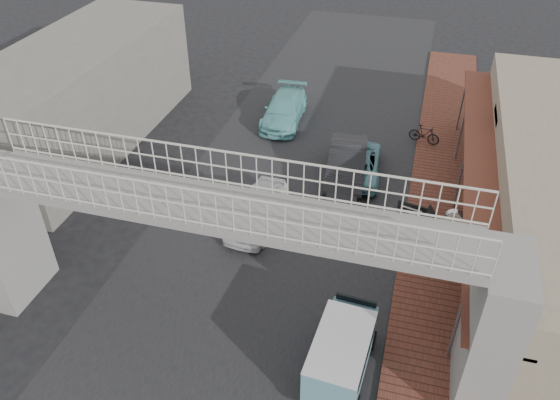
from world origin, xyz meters
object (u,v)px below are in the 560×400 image
Objects in this scene: motorcycle_near at (467,216)px; arrow_sign at (431,221)px; white_hatchback at (257,210)px; angkot_curb at (357,162)px; angkot_van at (342,350)px; street_clock at (453,221)px; angkot_far at (284,109)px; dark_sedan at (346,166)px; motorcycle_far at (424,134)px.

arrow_sign reaches higher than motorcycle_near.
white_hatchback reaches higher than angkot_curb.
motorcycle_near is (8.15, 2.07, -0.18)m from white_hatchback.
angkot_van is at bearing -98.24° from arrow_sign.
arrow_sign reaches higher than street_clock.
angkot_far is 11.65m from motorcycle_near.
angkot_curb is 6.94m from arrow_sign.
arrow_sign is (-1.52, -3.09, 1.82)m from motorcycle_near.
street_clock is at bearing -52.29° from dark_sedan.
dark_sedan is 1.01× the size of angkot_far.
motorcycle_near is at bearing 70.24° from angkot_van.
angkot_curb is 1.76× the size of street_clock.
angkot_far is 13.00m from street_clock.
arrow_sign is (6.63, -1.02, 1.64)m from white_hatchback.
angkot_curb is at bearing 124.20° from street_clock.
angkot_curb is at bearing 100.24° from angkot_van.
white_hatchback reaches higher than motorcycle_near.
arrow_sign is (3.36, -5.83, 1.71)m from angkot_curb.
arrow_sign is at bearing -157.64° from street_clock.
angkot_far is 7.40m from motorcycle_far.
arrow_sign is at bearing -59.32° from dark_sedan.
angkot_curb is at bearing 58.46° from white_hatchback.
street_clock reaches higher than angkot_curb.
white_hatchback is 1.60× the size of street_clock.
street_clock is at bearing 121.49° from angkot_curb.
angkot_van is at bearing -119.29° from street_clock.
angkot_curb is 7.03m from street_clock.
dark_sedan reaches higher than white_hatchback.
angkot_curb is (0.38, 0.73, -0.16)m from dark_sedan.
street_clock is (4.10, -5.48, 1.59)m from angkot_curb.
motorcycle_far is 0.61× the size of street_clock.
angkot_van reaches higher than white_hatchback.
arrow_sign is at bearing 71.99° from angkot_van.
dark_sedan is at bearing 78.71° from motorcycle_near.
angkot_far is 2.96× the size of motorcycle_near.
arrow_sign is (7.94, -9.90, 1.65)m from angkot_far.
motorcycle_near is (3.58, 8.31, -0.56)m from angkot_van.
street_clock reaches higher than angkot_far.
angkot_van is (1.30, -11.04, 0.45)m from angkot_curb.
angkot_van reaches higher than angkot_far.
angkot_far is 16.22m from angkot_van.
motorcycle_near is at bearing -146.92° from motorcycle_far.
white_hatchback is 5.82m from angkot_curb.
motorcycle_near is at bearing -26.43° from dark_sedan.
motorcycle_near is at bearing 71.63° from street_clock.
motorcycle_far is 9.28m from street_clock.
angkot_far is 12.80m from arrow_sign.
dark_sedan is 6.68m from street_clock.
motorcycle_far is at bearing -133.49° from angkot_curb.
motorcycle_far is at bearing 56.74° from white_hatchback.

